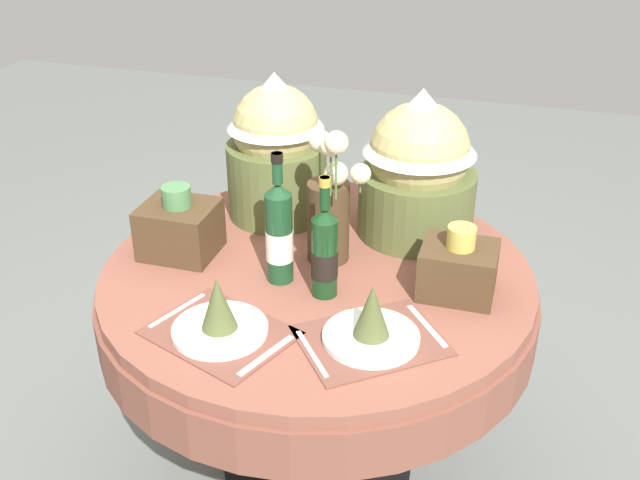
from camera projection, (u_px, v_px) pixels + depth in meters
name	position (u px, v px, depth m)	size (l,w,h in m)	color
ground	(317.00, 468.00, 2.53)	(8.00, 8.00, 0.00)	slate
dining_table	(317.00, 307.00, 2.22)	(1.25, 1.25, 0.77)	brown
place_setting_left	(219.00, 318.00, 1.86)	(0.41, 0.37, 0.16)	brown
place_setting_right	(371.00, 325.00, 1.84)	(0.43, 0.41, 0.16)	brown
flower_vase	(330.00, 206.00, 2.12)	(0.19, 0.18, 0.43)	#47331E
wine_bottle_left	(325.00, 252.00, 1.99)	(0.07, 0.07, 0.34)	#143819
wine_bottle_centre	(279.00, 233.00, 2.04)	(0.08, 0.08, 0.38)	#194223
gift_tub_back_left	(276.00, 142.00, 2.35)	(0.31, 0.31, 0.47)	#566033
gift_tub_back_right	(419.00, 161.00, 2.24)	(0.35, 0.35, 0.46)	#566033
woven_basket_side_left	(180.00, 227.00, 2.20)	(0.21, 0.18, 0.21)	#47331E
woven_basket_side_right	(458.00, 268.00, 2.02)	(0.20, 0.17, 0.20)	#47331E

